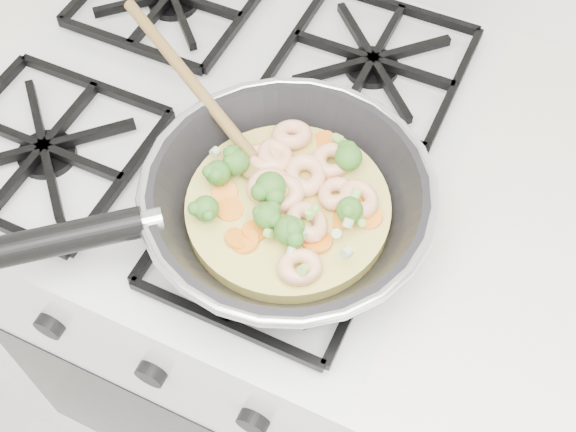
% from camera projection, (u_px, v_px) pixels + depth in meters
% --- Properties ---
extents(stove, '(0.60, 0.60, 0.92)m').
position_uv_depth(stove, '(237.00, 278.00, 1.27)').
color(stove, silver).
rests_on(stove, ground).
extents(skillet, '(0.44, 0.39, 0.09)m').
position_uv_depth(skillet, '(283.00, 201.00, 0.76)').
color(skillet, black).
rests_on(skillet, stove).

